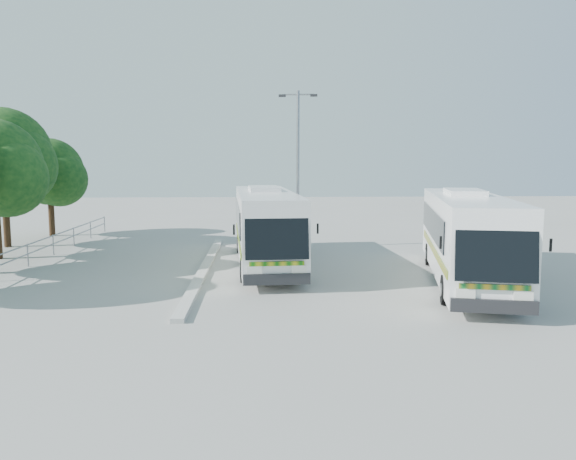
{
  "coord_description": "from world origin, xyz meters",
  "views": [
    {
      "loc": [
        0.07,
        -21.39,
        4.53
      ],
      "look_at": [
        1.21,
        2.11,
        1.64
      ],
      "focal_mm": 35.0,
      "sensor_mm": 36.0,
      "label": 1
    }
  ],
  "objects": [
    {
      "name": "ground",
      "position": [
        0.0,
        0.0,
        0.0
      ],
      "size": [
        100.0,
        100.0,
        0.0
      ],
      "primitive_type": "plane",
      "color": "gray",
      "rests_on": "ground"
    },
    {
      "name": "tree_far_d",
      "position": [
        -13.31,
        8.8,
        4.82
      ],
      "size": [
        5.62,
        5.3,
        7.33
      ],
      "color": "#382314",
      "rests_on": "ground"
    },
    {
      "name": "coach_main",
      "position": [
        0.27,
        3.1,
        1.76
      ],
      "size": [
        3.03,
        11.68,
        3.21
      ],
      "rotation": [
        0.0,
        0.0,
        0.06
      ],
      "color": "silver",
      "rests_on": "ground"
    },
    {
      "name": "railing",
      "position": [
        -10.0,
        4.0,
        0.74
      ],
      "size": [
        0.06,
        22.0,
        1.0
      ],
      "color": "gray",
      "rests_on": "ground"
    },
    {
      "name": "coach_adjacent",
      "position": [
        7.77,
        -0.88,
        1.78
      ],
      "size": [
        4.84,
        11.94,
        3.25
      ],
      "rotation": [
        0.0,
        0.0,
        -0.22
      ],
      "color": "white",
      "rests_on": "ground"
    },
    {
      "name": "lamppost",
      "position": [
        2.0,
        7.84,
        4.48
      ],
      "size": [
        1.98,
        0.48,
        8.12
      ],
      "rotation": [
        0.0,
        0.0,
        -0.15
      ],
      "color": "gray",
      "rests_on": "ground"
    },
    {
      "name": "tree_far_e",
      "position": [
        -12.63,
        13.3,
        3.89
      ],
      "size": [
        4.54,
        4.28,
        5.92
      ],
      "color": "#382314",
      "rests_on": "ground"
    },
    {
      "name": "kerb_divider",
      "position": [
        -2.3,
        2.0,
        0.07
      ],
      "size": [
        0.4,
        16.0,
        0.15
      ],
      "primitive_type": "cube",
      "color": "#B2B2AD",
      "rests_on": "ground"
    }
  ]
}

